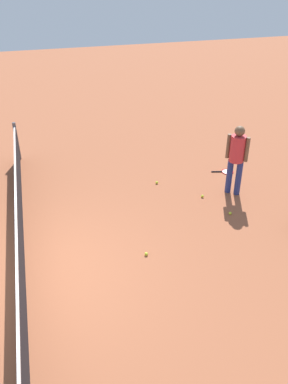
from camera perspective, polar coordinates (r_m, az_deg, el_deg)
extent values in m
plane|color=#9E5638|center=(7.61, -16.49, -11.61)|extent=(40.00, 40.00, 0.00)
cylinder|color=#4C4C51|center=(11.63, -17.54, 6.86)|extent=(0.09, 0.09, 1.07)
cube|color=black|center=(7.32, -17.01, -8.96)|extent=(10.00, 0.02, 0.91)
cube|color=white|center=(7.03, -17.61, -5.90)|extent=(10.00, 0.04, 0.06)
cylinder|color=navy|center=(9.69, 13.20, 1.91)|extent=(0.20, 0.20, 0.85)
cylinder|color=navy|center=(9.74, 11.97, 2.21)|extent=(0.20, 0.20, 0.85)
cylinder|color=red|center=(9.39, 13.09, 5.99)|extent=(0.48, 0.48, 0.62)
cylinder|color=brown|center=(9.34, 14.37, 5.82)|extent=(0.13, 0.13, 0.58)
cylinder|color=brown|center=(9.43, 11.84, 6.38)|extent=(0.13, 0.13, 0.58)
sphere|color=brown|center=(9.23, 13.39, 8.39)|extent=(0.33, 0.33, 0.23)
torus|color=red|center=(10.84, 11.71, 2.84)|extent=(0.38, 0.38, 0.02)
cylinder|color=silver|center=(10.84, 11.71, 2.84)|extent=(0.33, 0.33, 0.00)
cylinder|color=black|center=(10.77, 10.24, 2.85)|extent=(0.10, 0.28, 0.03)
sphere|color=#C6E033|center=(10.06, 1.83, 1.36)|extent=(0.07, 0.07, 0.07)
sphere|color=#C6E033|center=(7.76, 0.32, -8.76)|extent=(0.07, 0.07, 0.07)
sphere|color=#C6E033|center=(9.08, 12.09, -2.95)|extent=(0.07, 0.07, 0.07)
sphere|color=#C6E033|center=(9.59, 8.26, -0.58)|extent=(0.07, 0.07, 0.07)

